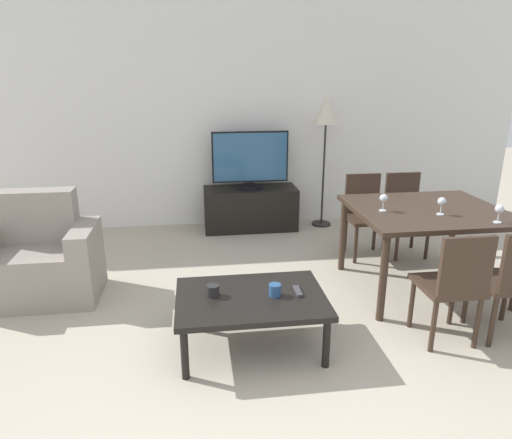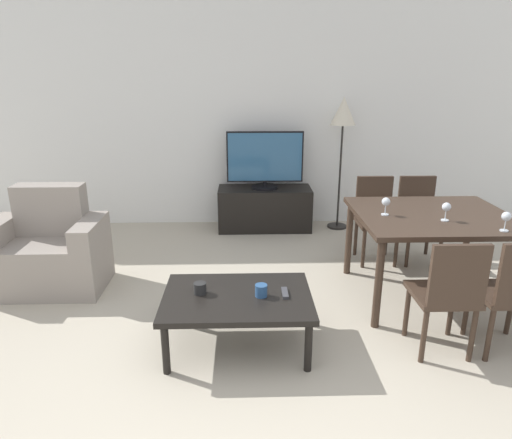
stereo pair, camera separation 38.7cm
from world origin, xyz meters
The scene contains 16 objects.
wall_back centered at (0.00, 3.87, 1.35)m, with size 7.67×0.06×2.70m.
armchair centered at (-1.63, 2.02, 0.33)m, with size 0.97×0.61×0.90m.
tv_stand centered at (0.36, 3.57, 0.26)m, with size 1.12×0.46×0.51m.
tv centered at (0.36, 3.57, 0.85)m, with size 0.90×0.32×0.68m.
coffee_table centered at (0.05, 1.04, 0.35)m, with size 1.02×0.71×0.39m.
dining_table centered at (1.66, 1.75, 0.66)m, with size 1.25×1.09×0.74m.
dining_chair_near centered at (1.44, 0.89, 0.47)m, with size 0.40×0.40×0.84m.
dining_chair_far centered at (1.88, 2.60, 0.47)m, with size 0.40×0.40×0.84m.
dining_chair_far_left centered at (1.44, 2.60, 0.47)m, with size 0.40×0.40×0.84m.
floor_lamp centered at (1.27, 3.59, 1.34)m, with size 0.29×0.29×1.58m.
remote_primary centered at (0.38, 1.05, 0.40)m, with size 0.04×0.15×0.02m.
cup_white_near centered at (-0.20, 1.08, 0.43)m, with size 0.09×0.09×0.08m.
cup_colored_far centered at (0.21, 1.02, 0.43)m, with size 0.08×0.08×0.08m.
wine_glass_left centered at (2.00, 1.31, 0.84)m, with size 0.07×0.07×0.15m.
wine_glass_center centered at (1.67, 1.56, 0.84)m, with size 0.07×0.07×0.15m.
wine_glass_right centered at (1.25, 1.73, 0.84)m, with size 0.07×0.07×0.15m.
Camera 1 is at (-0.29, -1.74, 1.84)m, focal length 32.00 mm.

